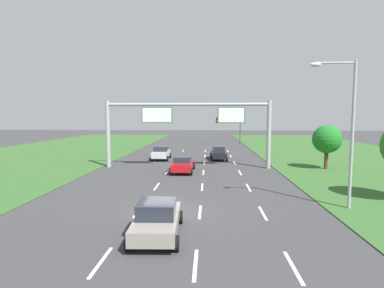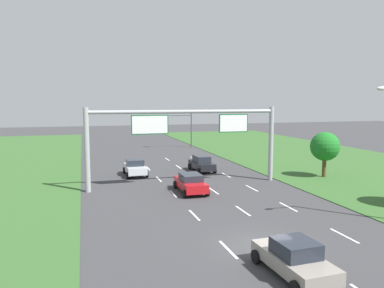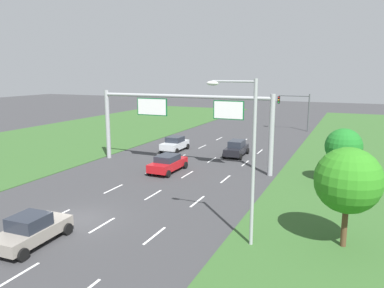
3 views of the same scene
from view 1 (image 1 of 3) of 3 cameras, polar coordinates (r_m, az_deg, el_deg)
The scene contains 12 objects.
ground_plane at distance 17.41m, azimuth -4.38°, elevation -12.68°, with size 200.00×200.00×0.00m, color #38383A.
lane_dashes_inner_left at distance 23.39m, azimuth -6.74°, elevation -8.01°, with size 0.14×50.40×0.01m.
lane_dashes_inner_right at distance 23.06m, azimuth 1.95°, elevation -8.17°, with size 0.14×50.40×0.01m.
lane_dashes_slip at distance 23.25m, azimuth 10.69°, elevation -8.15°, with size 0.14×50.40×0.01m.
car_near_red at distance 37.45m, azimuth 5.08°, elevation -1.69°, with size 2.10×4.25×1.68m.
car_lead_silver at distance 29.03m, azimuth -1.73°, elevation -3.79°, with size 2.16×4.48×1.54m.
car_mid_lane at distance 37.67m, azimuth -5.90°, elevation -1.69°, with size 2.14×4.01×1.63m.
car_far_ahead at distance 13.94m, azimuth -6.66°, elevation -13.96°, with size 2.30×4.34×1.60m.
sign_gantry at distance 31.10m, azimuth -0.75°, elevation 4.39°, with size 17.24×0.44×7.00m.
traffic_light_mast at distance 57.88m, azimuth 7.27°, elevation 3.75°, with size 4.76×0.49×5.60m.
street_lamp at distance 19.09m, azimuth 27.28°, elevation 3.83°, with size 2.61×0.32×8.50m.
roadside_tree_mid at distance 33.01m, azimuth 24.31°, elevation 0.81°, with size 2.84×2.84×4.51m.
Camera 1 is at (2.19, -16.42, 5.36)m, focal length 28.00 mm.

